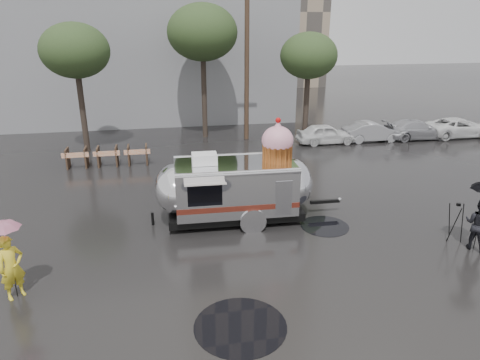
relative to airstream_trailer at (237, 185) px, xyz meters
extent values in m
plane|color=black|center=(0.19, -2.47, -1.36)|extent=(120.00, 120.00, 0.00)
cylinder|color=black|center=(3.01, -1.17, -1.36)|extent=(1.74, 1.74, 0.01)
cylinder|color=black|center=(1.48, 2.28, -1.36)|extent=(3.41, 3.41, 0.01)
cylinder|color=black|center=(-1.00, -5.93, -1.36)|extent=(2.27, 2.27, 0.01)
cube|color=slate|center=(-3.81, 21.53, 5.14)|extent=(22.00, 12.00, 13.00)
cylinder|color=#473323|center=(2.69, 11.53, 3.14)|extent=(0.28, 0.28, 9.00)
cylinder|color=#382D26|center=(-6.81, 10.53, 1.56)|extent=(0.32, 0.32, 5.85)
ellipsoid|color=#273B1D|center=(-6.81, 10.53, 4.16)|extent=(3.64, 3.64, 2.86)
cylinder|color=#382D26|center=(0.19, 12.53, 2.01)|extent=(0.32, 0.32, 6.75)
ellipsoid|color=#273B1D|center=(0.19, 12.53, 5.01)|extent=(4.20, 4.20, 3.30)
cylinder|color=#382D26|center=(6.19, 10.53, 1.34)|extent=(0.32, 0.32, 5.40)
ellipsoid|color=#273B1D|center=(6.19, 10.53, 3.74)|extent=(3.36, 3.36, 2.64)
cube|color=#473323|center=(-7.31, 7.53, -0.86)|extent=(0.08, 0.80, 1.00)
cube|color=#473323|center=(-6.41, 7.53, -0.86)|extent=(0.08, 0.80, 1.00)
cube|color=#E5590C|center=(-6.86, 7.15, -0.61)|extent=(1.30, 0.04, 0.25)
cube|color=#473323|center=(-5.81, 7.53, -0.86)|extent=(0.08, 0.80, 1.00)
cube|color=#473323|center=(-4.91, 7.53, -0.86)|extent=(0.08, 0.80, 1.00)
cube|color=#E5590C|center=(-5.36, 7.15, -0.61)|extent=(1.30, 0.04, 0.25)
cube|color=#473323|center=(-4.31, 7.53, -0.86)|extent=(0.08, 0.80, 1.00)
cube|color=#473323|center=(-3.41, 7.53, -0.86)|extent=(0.08, 0.80, 1.00)
cube|color=#E5590C|center=(-3.86, 7.15, -0.61)|extent=(1.30, 0.04, 0.25)
imported|color=silver|center=(7.19, 9.53, -0.66)|extent=(4.00, 1.80, 1.40)
imported|color=#B2B2B7|center=(10.19, 9.53, -0.66)|extent=(4.00, 1.80, 1.40)
imported|color=#B2B2B7|center=(13.19, 9.53, -0.64)|extent=(4.20, 1.80, 1.44)
imported|color=silver|center=(16.19, 9.53, -0.61)|extent=(4.40, 1.90, 1.50)
cube|color=silver|center=(-0.09, 0.01, 0.00)|extent=(4.33, 2.35, 1.74)
ellipsoid|color=silver|center=(2.04, -0.05, 0.00)|extent=(1.52, 2.27, 1.74)
ellipsoid|color=silver|center=(-2.22, 0.07, 0.00)|extent=(1.52, 2.27, 1.74)
cube|color=black|center=(-0.09, 0.01, -1.02)|extent=(4.90, 2.07, 0.29)
cylinder|color=black|center=(0.37, -1.00, -1.02)|extent=(0.68, 0.23, 0.68)
cylinder|color=black|center=(0.42, 0.99, -1.02)|extent=(0.68, 0.23, 0.68)
cylinder|color=silver|center=(0.36, -1.14, -0.97)|extent=(0.93, 0.12, 0.93)
cube|color=black|center=(3.40, -0.09, -0.88)|extent=(1.17, 0.15, 0.12)
sphere|color=silver|center=(3.98, -0.10, -0.83)|extent=(0.16, 0.16, 0.16)
cylinder|color=black|center=(-3.09, 0.09, -1.12)|extent=(0.10, 0.10, 0.48)
cube|color=#4F1A12|center=(-0.12, -1.10, -0.44)|extent=(4.26, 0.15, 0.19)
cube|color=#4F1A12|center=(-0.06, 1.12, -0.44)|extent=(4.26, 0.15, 0.19)
cube|color=black|center=(-1.28, -1.08, 0.14)|extent=(1.16, 0.06, 0.78)
cube|color=#B2AAA5|center=(-1.29, -1.32, 0.63)|extent=(1.37, 0.52, 0.14)
cube|color=silver|center=(1.43, -1.16, -0.15)|extent=(0.58, 0.05, 1.26)
cube|color=white|center=(-1.16, 0.04, 1.06)|extent=(0.89, 0.65, 0.37)
cylinder|color=#C0682C|center=(1.46, -0.03, 1.16)|extent=(1.04, 1.04, 0.58)
ellipsoid|color=#EEA3B7|center=(1.46, -0.03, 1.63)|extent=(1.16, 1.16, 1.01)
cone|color=#EEA3B7|center=(1.46, -0.03, 2.13)|extent=(0.50, 0.50, 0.39)
sphere|color=red|center=(1.46, -0.03, 2.34)|extent=(0.20, 0.20, 0.19)
imported|color=yellow|center=(-6.65, -3.64, -0.46)|extent=(0.77, 0.74, 1.79)
imported|color=pink|center=(-6.65, -3.64, 0.54)|extent=(1.04, 1.04, 0.71)
cylinder|color=black|center=(-6.65, -3.64, -0.54)|extent=(0.02, 0.02, 1.65)
imported|color=black|center=(7.18, -3.59, -0.49)|extent=(0.82, 0.96, 1.74)
cylinder|color=black|center=(7.18, -3.59, -0.54)|extent=(0.02, 0.02, 1.65)
cylinder|color=black|center=(7.09, -2.99, -0.72)|extent=(0.10, 0.29, 1.29)
cylinder|color=black|center=(6.81, -2.71, -0.72)|extent=(0.29, 0.10, 1.29)
cylinder|color=black|center=(6.71, -3.09, -0.72)|extent=(0.22, 0.22, 1.29)
cube|color=black|center=(6.87, -2.93, -0.07)|extent=(0.13, 0.12, 0.09)
camera|label=1|loc=(-2.57, -14.26, 5.54)|focal=32.00mm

